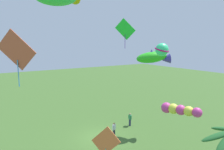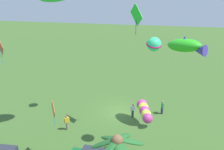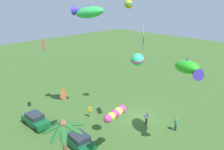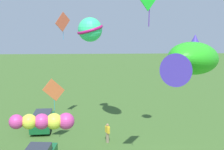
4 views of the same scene
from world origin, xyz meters
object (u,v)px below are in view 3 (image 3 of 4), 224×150
(parked_car_0, at_px, (79,141))
(kite_ball_0, at_px, (138,60))
(spectator_1, at_px, (90,111))
(kite_diamond_1, at_px, (144,33))
(kite_fish_3, at_px, (88,12))
(parked_car_1, at_px, (35,120))
(spectator_0, at_px, (146,118))
(kite_diamond_5, at_px, (43,44))
(kite_tube_7, at_px, (116,113))
(palm_tree_0, at_px, (64,134))
(kite_fish_6, at_px, (188,67))
(spectator_2, at_px, (176,124))
(kite_diamond_4, at_px, (64,95))
(kite_ball_2, at_px, (128,4))

(parked_car_0, distance_m, kite_ball_0, 10.31)
(spectator_1, distance_m, kite_diamond_1, 12.34)
(kite_diamond_1, xyz_separation_m, kite_fish_3, (6.80, 1.44, 1.82))
(parked_car_1, relative_size, spectator_0, 2.50)
(kite_fish_3, height_order, kite_diamond_5, kite_fish_3)
(kite_diamond_1, relative_size, kite_tube_7, 0.88)
(palm_tree_0, relative_size, kite_fish_6, 1.41)
(spectator_0, height_order, kite_tube_7, kite_tube_7)
(kite_diamond_5, relative_size, kite_fish_6, 0.59)
(parked_car_0, distance_m, kite_diamond_5, 11.37)
(spectator_2, xyz_separation_m, kite_diamond_4, (8.71, 8.98, 3.74))
(spectator_0, bearing_deg, palm_tree_0, 90.87)
(kite_ball_2, relative_size, kite_diamond_4, 0.58)
(kite_ball_0, bearing_deg, kite_ball_2, -42.50)
(kite_diamond_1, xyz_separation_m, kite_tube_7, (-1.32, 5.33, -6.37))
(kite_diamond_5, bearing_deg, kite_tube_7, -177.70)
(parked_car_1, distance_m, spectator_0, 13.28)
(spectator_2, relative_size, kite_diamond_1, 0.58)
(kite_ball_2, relative_size, kite_fish_3, 0.35)
(kite_ball_2, bearing_deg, kite_ball_0, 137.50)
(palm_tree_0, distance_m, kite_ball_2, 15.90)
(kite_fish_3, height_order, kite_fish_6, kite_fish_3)
(parked_car_1, distance_m, kite_fish_6, 18.25)
(parked_car_1, bearing_deg, parked_car_0, -170.87)
(kite_diamond_1, height_order, kite_diamond_5, kite_diamond_1)
(spectator_0, xyz_separation_m, kite_fish_3, (6.64, 3.04, 12.20))
(kite_diamond_5, relative_size, kite_tube_7, 0.75)
(kite_ball_0, bearing_deg, kite_tube_7, 80.49)
(spectator_1, distance_m, kite_ball_2, 13.89)
(spectator_2, xyz_separation_m, kite_ball_2, (6.92, 0.73, 13.01))
(parked_car_0, relative_size, kite_fish_6, 1.02)
(kite_fish_6, height_order, kite_tube_7, kite_fish_6)
(spectator_0, bearing_deg, kite_diamond_1, 95.87)
(kite_diamond_1, height_order, kite_diamond_4, kite_diamond_1)
(spectator_2, bearing_deg, kite_diamond_4, 45.86)
(parked_car_1, bearing_deg, kite_diamond_4, -154.62)
(parked_car_1, height_order, kite_ball_0, kite_ball_0)
(kite_diamond_4, bearing_deg, kite_diamond_5, -4.50)
(spectator_1, relative_size, spectator_2, 1.00)
(kite_ball_2, bearing_deg, kite_tube_7, 124.90)
(parked_car_0, bearing_deg, kite_fish_3, -50.89)
(kite_diamond_4, distance_m, kite_fish_6, 13.01)
(kite_tube_7, bearing_deg, kite_diamond_5, 2.30)
(kite_diamond_1, bearing_deg, kite_diamond_5, 30.83)
(parked_car_1, bearing_deg, spectator_2, -139.22)
(kite_ball_0, height_order, kite_fish_6, kite_ball_0)
(spectator_0, distance_m, kite_tube_7, 8.14)
(parked_car_1, xyz_separation_m, kite_ball_2, (-5.56, -10.04, 13.07))
(kite_diamond_5, bearing_deg, kite_fish_3, -123.49)
(parked_car_1, bearing_deg, kite_ball_2, -118.98)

